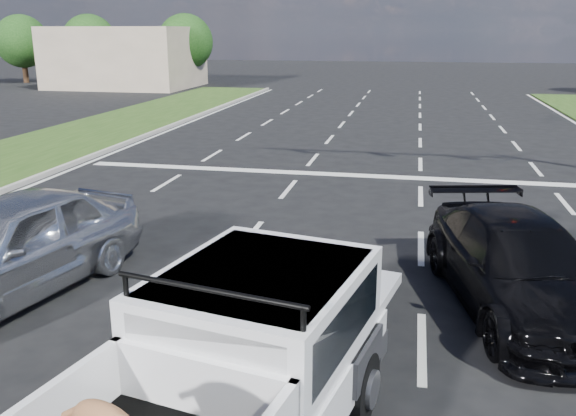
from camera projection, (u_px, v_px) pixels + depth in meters
name	position (u px, v px, depth m)	size (l,w,h in m)	color
ground	(295.00, 334.00, 8.59)	(160.00, 160.00, 0.00)	black
road_markings	(347.00, 207.00, 14.75)	(17.75, 60.00, 0.01)	silver
curb_left	(1.00, 191.00, 15.97)	(0.15, 60.00, 0.14)	gray
building_left	(126.00, 57.00, 45.71)	(10.00, 8.00, 4.40)	#B8A48D
tree_far_a	(22.00, 41.00, 49.23)	(4.20, 4.20, 5.40)	#332114
tree_far_b	(90.00, 42.00, 48.06)	(4.20, 4.20, 5.40)	#332114
tree_far_c	(185.00, 42.00, 46.50)	(4.20, 4.20, 5.40)	#332114
pickup_truck	(210.00, 402.00, 5.40)	(2.99, 5.72, 2.04)	black
silver_sedan	(8.00, 247.00, 9.64)	(1.96, 4.88, 1.66)	#B5B6BC
black_coupe	(519.00, 265.00, 9.21)	(1.97, 4.85, 1.41)	black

